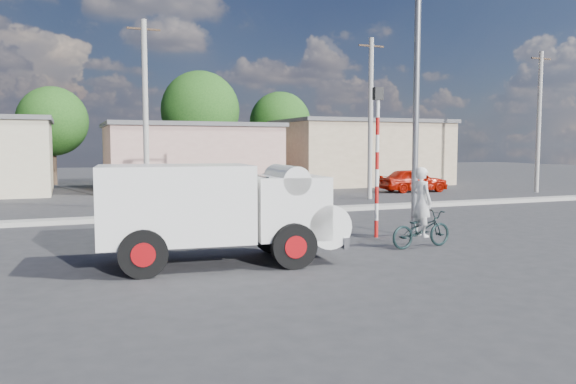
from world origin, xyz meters
name	(u,v)px	position (x,y,z in m)	size (l,w,h in m)	color
ground_plane	(295,254)	(0.00, 0.00, 0.00)	(120.00, 120.00, 0.00)	#2C2C2F
median	(215,214)	(0.00, 8.00, 0.08)	(40.00, 0.80, 0.16)	#99968E
truck	(222,209)	(-1.95, -0.41, 1.25)	(5.65, 2.62, 2.26)	black
bicycle	(421,229)	(3.44, -0.40, 0.49)	(0.65, 1.86, 0.98)	black
cyclist	(422,213)	(3.44, -0.40, 0.92)	(0.67, 0.44, 1.83)	white
car_cream	(286,183)	(6.13, 16.31, 0.62)	(1.32, 3.79, 1.25)	silver
car_red	(413,180)	(13.52, 14.82, 0.68)	(1.61, 4.00, 1.36)	#A41003
traffic_pole	(377,149)	(3.20, 1.50, 2.59)	(0.28, 0.18, 4.36)	red
streetlight	(412,66)	(4.14, 1.20, 4.96)	(2.34, 0.22, 9.00)	slate
building_row	(176,155)	(1.10, 22.00, 2.13)	(37.80, 7.30, 4.44)	beige
tree_row	(110,115)	(-2.27, 28.62, 4.83)	(34.13, 7.32, 8.10)	#38281E
utility_poles	(262,116)	(3.25, 12.00, 4.07)	(35.40, 0.24, 8.00)	#99968E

